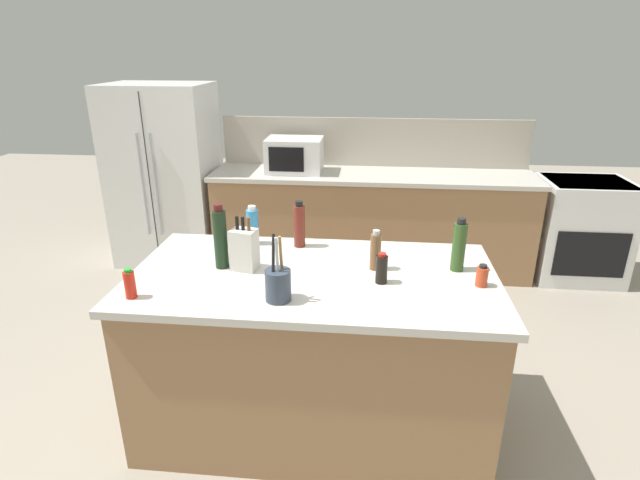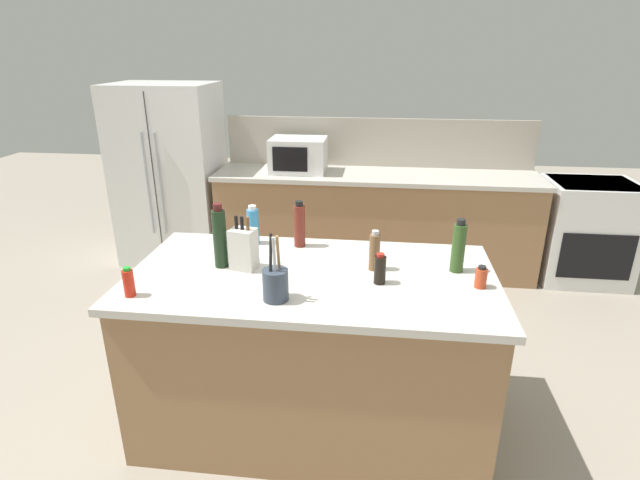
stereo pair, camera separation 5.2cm
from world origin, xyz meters
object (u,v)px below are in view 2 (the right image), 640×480
(hot_sauce_bottle, at_px, (129,283))
(wine_bottle, at_px, (220,237))
(knife_block, at_px, (243,249))
(dish_soap_bottle, at_px, (253,226))
(refrigerator, at_px, (170,175))
(soy_sauce_bottle, at_px, (380,269))
(spice_jar_paprika, at_px, (481,277))
(pepper_grinder, at_px, (375,251))
(range_oven, at_px, (585,231))
(utensil_crock, at_px, (275,283))
(vinegar_bottle, at_px, (300,225))
(olive_oil_bottle, at_px, (458,247))
(microwave, at_px, (298,155))

(hot_sauce_bottle, distance_m, wine_bottle, 0.51)
(knife_block, bearing_deg, dish_soap_bottle, 108.14)
(refrigerator, relative_size, soy_sauce_bottle, 10.83)
(wine_bottle, bearing_deg, soy_sauce_bottle, -7.02)
(hot_sauce_bottle, bearing_deg, spice_jar_paprika, 9.98)
(pepper_grinder, height_order, soy_sauce_bottle, pepper_grinder)
(spice_jar_paprika, bearing_deg, refrigerator, 137.84)
(range_oven, height_order, pepper_grinder, pepper_grinder)
(refrigerator, xyz_separation_m, knife_block, (1.35, -2.23, 0.19))
(range_oven, bearing_deg, utensil_crock, -133.12)
(refrigerator, xyz_separation_m, hot_sauce_bottle, (0.89, -2.60, 0.15))
(wine_bottle, bearing_deg, vinegar_bottle, 42.23)
(knife_block, xyz_separation_m, hot_sauce_bottle, (-0.45, -0.37, -0.04))
(spice_jar_paprika, height_order, wine_bottle, wine_bottle)
(utensil_crock, distance_m, spice_jar_paprika, 1.00)
(refrigerator, distance_m, range_oven, 3.94)
(olive_oil_bottle, bearing_deg, range_oven, 54.77)
(utensil_crock, height_order, vinegar_bottle, utensil_crock)
(utensil_crock, bearing_deg, hot_sauce_bottle, -176.07)
(olive_oil_bottle, height_order, dish_soap_bottle, olive_oil_bottle)
(knife_block, relative_size, hot_sauce_bottle, 1.98)
(vinegar_bottle, relative_size, wine_bottle, 0.79)
(spice_jar_paprika, distance_m, soy_sauce_bottle, 0.49)
(refrigerator, distance_m, vinegar_bottle, 2.47)
(knife_block, distance_m, vinegar_bottle, 0.42)
(knife_block, relative_size, soy_sauce_bottle, 1.83)
(range_oven, height_order, spice_jar_paprika, spice_jar_paprika)
(microwave, distance_m, olive_oil_bottle, 2.38)
(utensil_crock, bearing_deg, microwave, 96.82)
(dish_soap_bottle, bearing_deg, refrigerator, 124.97)
(spice_jar_paprika, distance_m, olive_oil_bottle, 0.22)
(utensil_crock, distance_m, hot_sauce_bottle, 0.69)
(range_oven, relative_size, wine_bottle, 2.63)
(range_oven, bearing_deg, wine_bottle, -141.31)
(pepper_grinder, bearing_deg, spice_jar_paprika, -15.77)
(refrigerator, distance_m, utensil_crock, 3.01)
(hot_sauce_bottle, height_order, wine_bottle, wine_bottle)
(olive_oil_bottle, relative_size, wine_bottle, 0.82)
(dish_soap_bottle, bearing_deg, wine_bottle, -104.34)
(pepper_grinder, xyz_separation_m, soy_sauce_bottle, (0.03, -0.16, -0.03))
(hot_sauce_bottle, bearing_deg, olive_oil_bottle, 16.73)
(range_oven, xyz_separation_m, dish_soap_bottle, (-2.61, -1.82, 0.58))
(utensil_crock, height_order, pepper_grinder, utensil_crock)
(microwave, relative_size, vinegar_bottle, 1.84)
(spice_jar_paprika, bearing_deg, range_oven, 58.62)
(refrigerator, xyz_separation_m, olive_oil_bottle, (2.46, -2.13, 0.21))
(olive_oil_bottle, height_order, wine_bottle, wine_bottle)
(olive_oil_bottle, bearing_deg, knife_block, -174.68)
(microwave, height_order, knife_block, microwave)
(soy_sauce_bottle, xyz_separation_m, hot_sauce_bottle, (-1.17, -0.28, -0.01))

